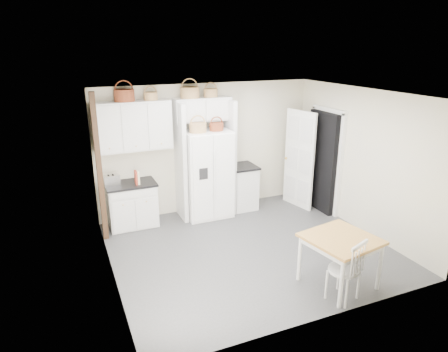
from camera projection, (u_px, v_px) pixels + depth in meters
name	position (u px, v px, depth m)	size (l,w,h in m)	color
floor	(249.00, 248.00, 6.81)	(4.50, 4.50, 0.00)	#3A3A3A
ceiling	(253.00, 94.00, 5.99)	(4.50, 4.50, 0.00)	white
wall_back	(207.00, 148.00, 8.15)	(4.50, 4.50, 0.00)	beige
wall_left	(107.00, 196.00, 5.57)	(4.00, 4.00, 0.00)	beige
wall_right	(362.00, 161.00, 7.24)	(4.00, 4.00, 0.00)	beige
refrigerator	(207.00, 174.00, 7.91)	(0.90, 0.73, 1.75)	white
base_cab_left	(132.00, 205.00, 7.56)	(0.88, 0.56, 0.82)	silver
base_cab_right	(242.00, 187.00, 8.40)	(0.51, 0.61, 0.89)	silver
dining_table	(339.00, 261.00, 5.69)	(0.90, 0.90, 0.75)	#A26C2F
windsor_chair	(344.00, 269.00, 5.34)	(0.44, 0.40, 0.90)	silver
counter_left	(131.00, 184.00, 7.43)	(0.92, 0.60, 0.04)	black
counter_right	(242.00, 166.00, 8.26)	(0.55, 0.65, 0.04)	black
toaster	(111.00, 180.00, 7.26)	(0.29, 0.17, 0.20)	silver
cookbook_red	(136.00, 177.00, 7.35)	(0.04, 0.17, 0.25)	#A73220
cookbook_cream	(138.00, 177.00, 7.36)	(0.04, 0.17, 0.25)	beige
basket_upper_b	(124.00, 95.00, 7.04)	(0.36, 0.36, 0.21)	brown
basket_upper_c	(151.00, 96.00, 7.23)	(0.25, 0.25, 0.14)	#9D7D44
basket_bridge_a	(190.00, 93.00, 7.49)	(0.36, 0.36, 0.20)	#9D7D44
basket_bridge_b	(211.00, 93.00, 7.66)	(0.27, 0.27, 0.16)	#9D7D44
basket_fridge_a	(198.00, 128.00, 7.45)	(0.33, 0.33, 0.17)	#9D7D44
basket_fridge_b	(216.00, 127.00, 7.59)	(0.27, 0.27, 0.15)	brown
upper_cabinet	(133.00, 126.00, 7.26)	(1.40, 0.34, 0.90)	silver
bridge_cabinet	(202.00, 109.00, 7.69)	(1.12, 0.34, 0.45)	silver
fridge_panel_left	(181.00, 162.00, 7.69)	(0.08, 0.60, 2.30)	silver
fridge_panel_right	(229.00, 157.00, 8.07)	(0.08, 0.60, 2.30)	silver
trim_post	(99.00, 169.00, 6.77)	(0.09, 0.09, 2.60)	#342313
doorway_void	(323.00, 162.00, 8.16)	(0.18, 0.85, 2.05)	black
door_slab	(299.00, 160.00, 8.32)	(0.80, 0.04, 2.05)	white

